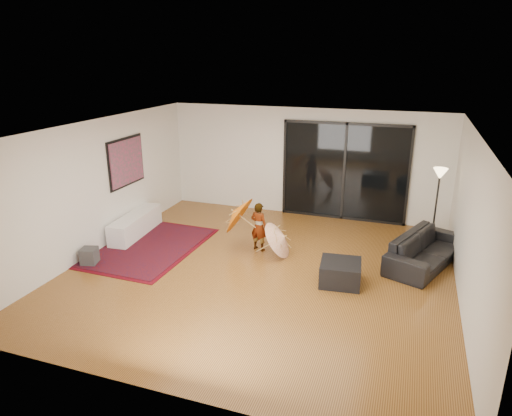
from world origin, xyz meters
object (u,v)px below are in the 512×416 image
at_px(ottoman, 340,273).
at_px(child, 259,227).
at_px(sofa, 425,250).
at_px(media_console, 136,225).

relative_size(ottoman, child, 0.69).
height_order(ottoman, child, child).
bearing_deg(sofa, ottoman, 154.26).
height_order(sofa, ottoman, sofa).
xyz_separation_m(ottoman, child, (-1.86, 0.92, 0.31)).
bearing_deg(sofa, media_console, 116.66).
bearing_deg(media_console, ottoman, -14.24).
bearing_deg(child, sofa, -159.16).
distance_m(media_console, ottoman, 4.83).
relative_size(media_console, ottoman, 2.47).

